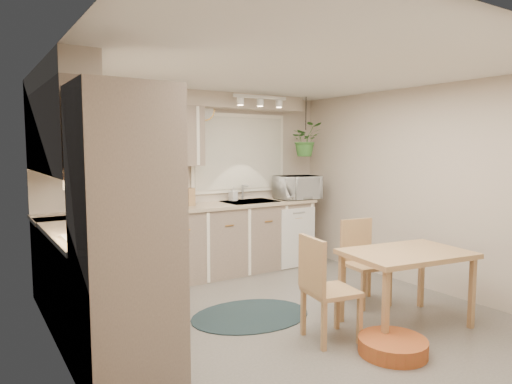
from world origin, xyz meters
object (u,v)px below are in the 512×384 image
Objects in this scene: pet_bed at (393,346)px; microwave at (297,185)px; dining_table at (406,288)px; chair_left at (331,288)px; chair_back at (367,263)px; braided_rug at (251,315)px.

pet_bed is 0.93× the size of microwave.
dining_table is 0.75m from pet_bed.
chair_back is (0.95, 0.49, -0.01)m from chair_left.
microwave is at bearing 76.58° from dining_table.
dining_table is at bearing 90.75° from chair_left.
pet_bed is at bearing -148.58° from dining_table.
chair_back is 1.28m from pet_bed.
pet_bed is at bearing 61.99° from chair_back.
dining_table is 1.26× the size of chair_back.
chair_back is at bearing 77.96° from dining_table.
pet_bed is (-0.72, -0.98, -0.38)m from chair_back.
pet_bed is (-0.58, -0.36, -0.29)m from dining_table.
chair_left is 1.53× the size of microwave.
microwave is (1.16, 2.76, 1.08)m from pet_bed.
chair_left reaches higher than dining_table.
chair_back is 1.49× the size of microwave.
pet_bed reaches higher than braided_rug.
chair_back is at bearing 53.83° from pet_bed.
microwave reaches higher than chair_back.
pet_bed is (0.23, -0.49, -0.40)m from chair_left.
dining_table is at bearing 86.13° from chair_back.
dining_table is 0.83m from chair_left.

